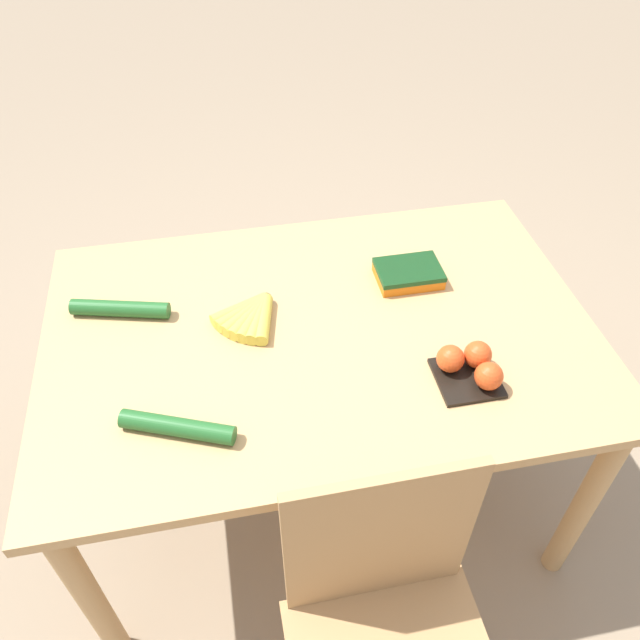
% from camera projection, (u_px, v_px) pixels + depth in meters
% --- Properties ---
extents(ground_plane, '(12.00, 12.00, 0.00)m').
position_uv_depth(ground_plane, '(320.00, 482.00, 2.10)').
color(ground_plane, gray).
extents(dining_table, '(1.40, 0.94, 0.73)m').
position_uv_depth(dining_table, '(320.00, 352.00, 1.65)').
color(dining_table, tan).
rests_on(dining_table, ground_plane).
extents(banana_bunch, '(0.17, 0.17, 0.04)m').
position_uv_depth(banana_bunch, '(251.00, 315.00, 1.60)').
color(banana_bunch, brown).
rests_on(banana_bunch, dining_table).
extents(tomato_pack, '(0.15, 0.15, 0.08)m').
position_uv_depth(tomato_pack, '(471.00, 366.00, 1.45)').
color(tomato_pack, black).
rests_on(tomato_pack, dining_table).
extents(carrot_bag, '(0.18, 0.12, 0.04)m').
position_uv_depth(carrot_bag, '(409.00, 273.00, 1.71)').
color(carrot_bag, orange).
rests_on(carrot_bag, dining_table).
extents(cucumber_near, '(0.26, 0.10, 0.04)m').
position_uv_depth(cucumber_near, '(120.00, 309.00, 1.62)').
color(cucumber_near, '#236028').
rests_on(cucumber_near, dining_table).
extents(cucumber_far, '(0.25, 0.13, 0.04)m').
position_uv_depth(cucumber_far, '(177.00, 427.00, 1.35)').
color(cucumber_far, '#236028').
rests_on(cucumber_far, dining_table).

